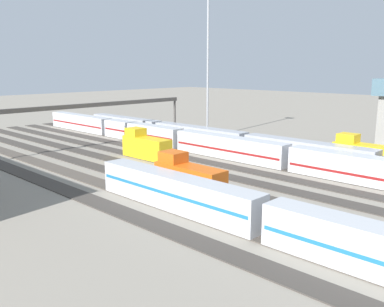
{
  "coord_description": "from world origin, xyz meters",
  "views": [
    {
      "loc": [
        -41.96,
        46.14,
        15.72
      ],
      "look_at": [
        2.66,
        0.11,
        2.5
      ],
      "focal_mm": 39.23,
      "sensor_mm": 36.0,
      "label": 1
    }
  ],
  "objects_px": {
    "train_on_track_1": "(299,151)",
    "signal_gantry": "(94,108)",
    "train_on_track_2": "(220,145)",
    "train_on_track_6": "(188,178)",
    "train_on_track_0": "(364,154)",
    "train_on_track_4": "(146,146)",
    "light_mast_0": "(208,49)",
    "train_on_track_7": "(266,218)"
  },
  "relations": [
    {
      "from": "train_on_track_0",
      "to": "signal_gantry",
      "type": "height_order",
      "value": "signal_gantry"
    },
    {
      "from": "train_on_track_2",
      "to": "signal_gantry",
      "type": "distance_m",
      "value": 26.94
    },
    {
      "from": "train_on_track_0",
      "to": "train_on_track_4",
      "type": "height_order",
      "value": "same"
    },
    {
      "from": "train_on_track_4",
      "to": "light_mast_0",
      "type": "relative_size",
      "value": 0.32
    },
    {
      "from": "train_on_track_2",
      "to": "train_on_track_6",
      "type": "relative_size",
      "value": 11.48
    },
    {
      "from": "light_mast_0",
      "to": "signal_gantry",
      "type": "distance_m",
      "value": 28.12
    },
    {
      "from": "train_on_track_4",
      "to": "light_mast_0",
      "type": "height_order",
      "value": "light_mast_0"
    },
    {
      "from": "train_on_track_7",
      "to": "train_on_track_1",
      "type": "bearing_deg",
      "value": -65.06
    },
    {
      "from": "train_on_track_7",
      "to": "train_on_track_2",
      "type": "height_order",
      "value": "train_on_track_2"
    },
    {
      "from": "train_on_track_0",
      "to": "train_on_track_4",
      "type": "relative_size",
      "value": 1.0
    },
    {
      "from": "train_on_track_7",
      "to": "train_on_track_4",
      "type": "xyz_separation_m",
      "value": [
        35.37,
        -15.0,
        0.14
      ]
    },
    {
      "from": "train_on_track_7",
      "to": "light_mast_0",
      "type": "relative_size",
      "value": 1.49
    },
    {
      "from": "train_on_track_4",
      "to": "train_on_track_2",
      "type": "bearing_deg",
      "value": -130.49
    },
    {
      "from": "train_on_track_4",
      "to": "light_mast_0",
      "type": "xyz_separation_m",
      "value": [
        7.05,
        -23.93,
        17.54
      ]
    },
    {
      "from": "train_on_track_1",
      "to": "train_on_track_7",
      "type": "relative_size",
      "value": 2.43
    },
    {
      "from": "train_on_track_6",
      "to": "train_on_track_1",
      "type": "bearing_deg",
      "value": -92.47
    },
    {
      "from": "train_on_track_1",
      "to": "train_on_track_6",
      "type": "distance_m",
      "value": 25.02
    },
    {
      "from": "train_on_track_1",
      "to": "signal_gantry",
      "type": "height_order",
      "value": "signal_gantry"
    },
    {
      "from": "light_mast_0",
      "to": "signal_gantry",
      "type": "relative_size",
      "value": 0.7
    },
    {
      "from": "train_on_track_2",
      "to": "train_on_track_4",
      "type": "distance_m",
      "value": 13.15
    },
    {
      "from": "train_on_track_0",
      "to": "light_mast_0",
      "type": "height_order",
      "value": "light_mast_0"
    },
    {
      "from": "train_on_track_0",
      "to": "train_on_track_1",
      "type": "bearing_deg",
      "value": 29.79
    },
    {
      "from": "train_on_track_2",
      "to": "light_mast_0",
      "type": "bearing_deg",
      "value": -41.78
    },
    {
      "from": "train_on_track_2",
      "to": "train_on_track_4",
      "type": "relative_size",
      "value": 11.48
    },
    {
      "from": "train_on_track_0",
      "to": "train_on_track_2",
      "type": "distance_m",
      "value": 23.81
    },
    {
      "from": "train_on_track_7",
      "to": "train_on_track_4",
      "type": "bearing_deg",
      "value": -22.98
    },
    {
      "from": "light_mast_0",
      "to": "train_on_track_7",
      "type": "bearing_deg",
      "value": 137.46
    },
    {
      "from": "train_on_track_2",
      "to": "train_on_track_7",
      "type": "bearing_deg",
      "value": 137.02
    },
    {
      "from": "train_on_track_2",
      "to": "train_on_track_6",
      "type": "height_order",
      "value": "train_on_track_6"
    },
    {
      "from": "light_mast_0",
      "to": "train_on_track_4",
      "type": "bearing_deg",
      "value": 106.42
    },
    {
      "from": "train_on_track_6",
      "to": "light_mast_0",
      "type": "height_order",
      "value": "light_mast_0"
    },
    {
      "from": "train_on_track_0",
      "to": "train_on_track_6",
      "type": "bearing_deg",
      "value": 71.89
    },
    {
      "from": "train_on_track_6",
      "to": "light_mast_0",
      "type": "relative_size",
      "value": 0.32
    },
    {
      "from": "train_on_track_1",
      "to": "train_on_track_4",
      "type": "height_order",
      "value": "train_on_track_4"
    },
    {
      "from": "train_on_track_1",
      "to": "train_on_track_0",
      "type": "xyz_separation_m",
      "value": [
        -8.74,
        -5.0,
        0.08
      ]
    },
    {
      "from": "train_on_track_4",
      "to": "train_on_track_1",
      "type": "bearing_deg",
      "value": -144.99
    },
    {
      "from": "train_on_track_1",
      "to": "train_on_track_4",
      "type": "bearing_deg",
      "value": 35.01
    },
    {
      "from": "train_on_track_7",
      "to": "light_mast_0",
      "type": "xyz_separation_m",
      "value": [
        42.42,
        -38.93,
        17.68
      ]
    },
    {
      "from": "train_on_track_7",
      "to": "signal_gantry",
      "type": "relative_size",
      "value": 1.05
    },
    {
      "from": "train_on_track_1",
      "to": "train_on_track_2",
      "type": "xyz_separation_m",
      "value": [
        12.88,
        5.0,
        -0.02
      ]
    },
    {
      "from": "train_on_track_6",
      "to": "signal_gantry",
      "type": "distance_m",
      "value": 37.92
    },
    {
      "from": "train_on_track_0",
      "to": "train_on_track_4",
      "type": "bearing_deg",
      "value": 33.56
    }
  ]
}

